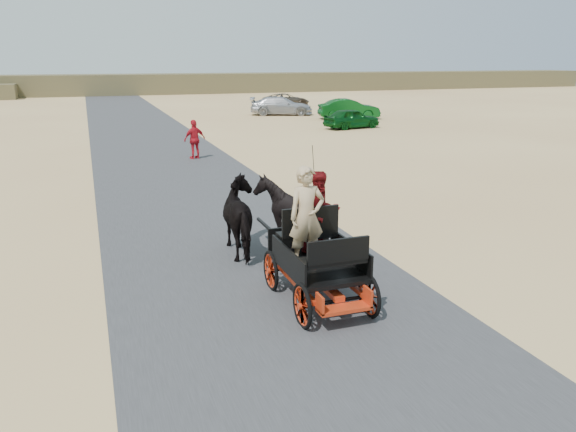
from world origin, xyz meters
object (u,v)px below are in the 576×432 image
object	(u,v)px
horse_right	(290,213)
horse_left	(244,217)
car_b	(349,109)
car_a	(352,118)
carriage	(317,283)
car_c	(281,106)
pedestrian	(195,139)
car_d	(286,100)

from	to	relation	value
horse_right	horse_left	bearing A→B (deg)	0.00
car_b	car_a	bearing A→B (deg)	168.27
carriage	car_c	bearing A→B (deg)	72.19
carriage	car_a	xyz separation A→B (m)	(12.10, 23.61, 0.27)
pedestrian	car_b	world-z (taller)	pedestrian
car_a	car_c	distance (m)	9.82
horse_left	car_a	xyz separation A→B (m)	(12.65, 20.61, -0.22)
pedestrian	car_d	world-z (taller)	pedestrian
car_a	horse_left	bearing A→B (deg)	137.92
car_b	car_c	world-z (taller)	car_b
horse_right	pedestrian	bearing A→B (deg)	-90.59
horse_right	car_c	world-z (taller)	horse_right
horse_left	pedestrian	world-z (taller)	pedestrian
carriage	car_a	bearing A→B (deg)	62.87
car_b	car_c	bearing A→B (deg)	51.30
pedestrian	carriage	bearing A→B (deg)	69.87
car_a	car_d	distance (m)	17.14
carriage	horse_right	world-z (taller)	horse_right
carriage	car_d	world-z (taller)	car_d
car_a	car_c	world-z (taller)	car_c
horse_left	horse_right	world-z (taller)	horse_right
horse_right	car_d	distance (m)	39.90
horse_left	car_b	world-z (taller)	horse_left
carriage	car_b	bearing A→B (deg)	63.47
horse_right	car_b	distance (m)	29.32
car_a	car_b	bearing A→B (deg)	-34.26
car_b	pedestrian	bearing A→B (deg)	145.53
car_a	car_c	xyz separation A→B (m)	(-1.39, 9.72, 0.08)
pedestrian	car_c	bearing A→B (deg)	-137.43
carriage	car_c	world-z (taller)	car_c
car_a	car_d	xyz separation A→B (m)	(1.60, 17.06, -0.04)
pedestrian	car_c	xyz separation A→B (m)	(10.03, 17.53, -0.16)
horse_left	car_d	bearing A→B (deg)	-110.72
car_c	car_d	size ratio (longest dim) A/B	1.14
horse_right	car_d	bearing A→B (deg)	-109.24
carriage	horse_left	world-z (taller)	horse_left
pedestrian	car_a	size ratio (longest dim) A/B	0.47
car_a	car_b	size ratio (longest dim) A/B	0.83
horse_left	car_d	size ratio (longest dim) A/B	0.47
carriage	horse_left	bearing A→B (deg)	100.39
horse_left	car_a	size ratio (longest dim) A/B	0.55
horse_left	pedestrian	distance (m)	12.87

